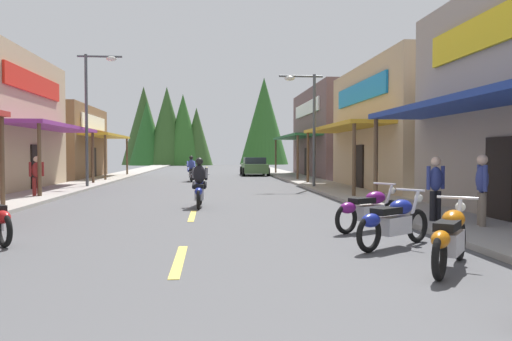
# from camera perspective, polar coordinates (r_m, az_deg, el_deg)

# --- Properties ---
(ground) EXTENTS (10.15, 88.41, 0.10)m
(ground) POSITION_cam_1_polar(r_m,az_deg,el_deg) (29.92, -6.14, -1.41)
(ground) COLOR #4C4C4F
(sidewalk_left) EXTENTS (2.36, 88.41, 0.12)m
(sidewalk_left) POSITION_cam_1_polar(r_m,az_deg,el_deg) (30.67, -17.91, -1.21)
(sidewalk_left) COLOR #9E9991
(sidewalk_left) RESTS_ON ground
(sidewalk_right) EXTENTS (2.36, 88.41, 0.12)m
(sidewalk_right) POSITION_cam_1_polar(r_m,az_deg,el_deg) (30.46, 5.71, -1.14)
(sidewalk_right) COLOR #9E9991
(sidewalk_right) RESTS_ON ground
(centerline_dashes) EXTENTS (0.16, 62.02, 0.01)m
(centerline_dashes) POSITION_cam_1_polar(r_m,az_deg,el_deg) (32.08, -6.08, -1.08)
(centerline_dashes) COLOR #E0C64C
(centerline_dashes) RESTS_ON ground
(storefront_left_far) EXTENTS (8.77, 9.18, 4.87)m
(storefront_left_far) POSITION_cam_1_polar(r_m,az_deg,el_deg) (36.52, -23.38, 2.96)
(storefront_left_far) COLOR brown
(storefront_left_far) RESTS_ON ground
(storefront_right_middle) EXTENTS (9.34, 10.33, 5.81)m
(storefront_right_middle) POSITION_cam_1_polar(r_m,az_deg,el_deg) (25.08, 20.06, 4.59)
(storefront_right_middle) COLOR tan
(storefront_right_middle) RESTS_ON ground
(storefront_right_far) EXTENTS (9.71, 12.00, 6.32)m
(storefront_right_far) POSITION_cam_1_polar(r_m,az_deg,el_deg) (37.23, 11.80, 4.16)
(storefront_right_far) COLOR brown
(storefront_right_far) RESTS_ON ground
(streetlamp_left) EXTENTS (2.11, 0.30, 6.48)m
(streetlamp_left) POSITION_cam_1_polar(r_m,az_deg,el_deg) (25.57, -18.13, 7.46)
(streetlamp_left) COLOR #474C51
(streetlamp_left) RESTS_ON ground
(streetlamp_right) EXTENTS (2.11, 0.30, 5.50)m
(streetlamp_right) POSITION_cam_1_polar(r_m,az_deg,el_deg) (24.27, 5.86, 6.55)
(streetlamp_right) COLOR #474C51
(streetlamp_right) RESTS_ON ground
(motorcycle_parked_right_1) EXTENTS (1.37, 1.77, 1.04)m
(motorcycle_parked_right_1) POSITION_cam_1_polar(r_m,az_deg,el_deg) (7.85, 21.29, -7.06)
(motorcycle_parked_right_1) COLOR black
(motorcycle_parked_right_1) RESTS_ON ground
(motorcycle_parked_right_2) EXTENTS (1.81, 1.32, 1.04)m
(motorcycle_parked_right_2) POSITION_cam_1_polar(r_m,az_deg,el_deg) (9.38, 15.44, -5.53)
(motorcycle_parked_right_2) COLOR black
(motorcycle_parked_right_2) RESTS_ON ground
(motorcycle_parked_right_3) EXTENTS (1.87, 1.22, 1.04)m
(motorcycle_parked_right_3) POSITION_cam_1_polar(r_m,az_deg,el_deg) (11.26, 12.75, -4.27)
(motorcycle_parked_right_3) COLOR black
(motorcycle_parked_right_3) RESTS_ON ground
(rider_cruising_lead) EXTENTS (0.60, 2.14, 1.57)m
(rider_cruising_lead) POSITION_cam_1_polar(r_m,az_deg,el_deg) (15.86, -6.48, -1.84)
(rider_cruising_lead) COLOR black
(rider_cruising_lead) RESTS_ON ground
(rider_cruising_trailing) EXTENTS (0.61, 2.14, 1.57)m
(rider_cruising_trailing) POSITION_cam_1_polar(r_m,az_deg,el_deg) (30.51, -7.41, -0.02)
(rider_cruising_trailing) COLOR black
(rider_cruising_trailing) RESTS_ON ground
(pedestrian_by_shop) EXTENTS (0.53, 0.38, 1.62)m
(pedestrian_by_shop) POSITION_cam_1_polar(r_m,az_deg,el_deg) (12.47, 19.82, -1.67)
(pedestrian_by_shop) COLOR black
(pedestrian_by_shop) RESTS_ON ground
(pedestrian_browsing) EXTENTS (0.44, 0.44, 1.60)m
(pedestrian_browsing) POSITION_cam_1_polar(r_m,az_deg,el_deg) (20.43, -23.77, -0.40)
(pedestrian_browsing) COLOR maroon
(pedestrian_browsing) RESTS_ON ground
(pedestrian_waiting) EXTENTS (0.34, 0.56, 1.68)m
(pedestrian_waiting) POSITION_cam_1_polar(r_m,az_deg,el_deg) (11.95, 24.39, -1.71)
(pedestrian_waiting) COLOR #726659
(pedestrian_waiting) RESTS_ON ground
(parked_car_curbside) EXTENTS (2.07, 4.30, 1.40)m
(parked_car_curbside) POSITION_cam_1_polar(r_m,az_deg,el_deg) (38.72, -0.19, 0.45)
(parked_car_curbside) COLOR #4C723F
(parked_car_curbside) RESTS_ON ground
(treeline_backdrop) EXTENTS (25.59, 11.81, 13.65)m
(treeline_backdrop) POSITION_cam_1_polar(r_m,az_deg,el_deg) (75.73, -6.82, 5.05)
(treeline_backdrop) COLOR #305623
(treeline_backdrop) RESTS_ON ground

